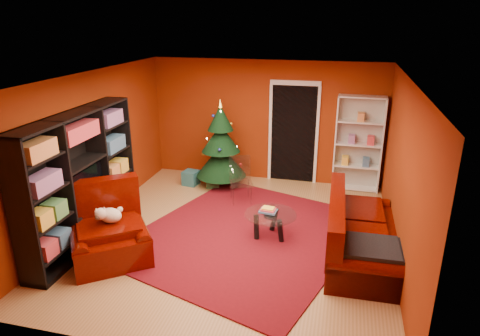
% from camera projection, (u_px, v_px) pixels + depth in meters
% --- Properties ---
extents(floor, '(5.00, 5.50, 0.05)m').
position_uv_depth(floor, '(234.00, 236.00, 7.14)').
color(floor, '#A27342').
rests_on(floor, ground).
extents(ceiling, '(5.00, 5.50, 0.05)m').
position_uv_depth(ceiling, '(233.00, 76.00, 6.24)').
color(ceiling, silver).
rests_on(ceiling, wall_back).
extents(wall_back, '(5.00, 0.05, 2.60)m').
position_uv_depth(wall_back, '(266.00, 121.00, 9.23)').
color(wall_back, maroon).
rests_on(wall_back, ground).
extents(wall_left, '(0.05, 5.50, 2.60)m').
position_uv_depth(wall_left, '(90.00, 150.00, 7.26)').
color(wall_left, maroon).
rests_on(wall_left, ground).
extents(wall_right, '(0.05, 5.50, 2.60)m').
position_uv_depth(wall_right, '(404.00, 175.00, 6.12)').
color(wall_right, maroon).
rests_on(wall_right, ground).
extents(doorway, '(1.06, 0.60, 2.16)m').
position_uv_depth(doorway, '(293.00, 135.00, 9.14)').
color(doorway, black).
rests_on(doorway, floor).
extents(rug, '(4.27, 4.62, 0.02)m').
position_uv_depth(rug, '(246.00, 235.00, 7.11)').
color(rug, maroon).
rests_on(rug, floor).
extents(media_unit, '(0.48, 2.74, 2.10)m').
position_uv_depth(media_unit, '(81.00, 180.00, 6.64)').
color(media_unit, black).
rests_on(media_unit, floor).
extents(christmas_tree, '(1.35, 1.35, 1.88)m').
position_uv_depth(christmas_tree, '(221.00, 145.00, 8.92)').
color(christmas_tree, black).
rests_on(christmas_tree, floor).
extents(gift_box_teal, '(0.35, 0.35, 0.31)m').
position_uv_depth(gift_box_teal, '(191.00, 178.00, 9.21)').
color(gift_box_teal, '#215B68').
rests_on(gift_box_teal, floor).
extents(gift_box_green, '(0.32, 0.32, 0.27)m').
position_uv_depth(gift_box_green, '(213.00, 181.00, 9.11)').
color(gift_box_green, '#286035').
rests_on(gift_box_green, floor).
extents(white_bookshelf, '(0.94, 0.36, 2.02)m').
position_uv_depth(white_bookshelf, '(358.00, 144.00, 8.71)').
color(white_bookshelf, white).
rests_on(white_bookshelf, floor).
extents(armchair, '(1.65, 1.65, 0.92)m').
position_uv_depth(armchair, '(109.00, 231.00, 6.29)').
color(armchair, '#400500').
rests_on(armchair, rug).
extents(dog, '(0.50, 0.48, 0.30)m').
position_uv_depth(dog, '(111.00, 215.00, 6.28)').
color(dog, beige).
rests_on(dog, armchair).
extents(sofa, '(1.03, 2.22, 0.95)m').
position_uv_depth(sofa, '(362.00, 228.00, 6.35)').
color(sofa, '#400500').
rests_on(sofa, rug).
extents(coffee_table, '(0.93, 0.93, 0.53)m').
position_uv_depth(coffee_table, '(270.00, 225.00, 6.98)').
color(coffee_table, gray).
rests_on(coffee_table, rug).
extents(acrylic_chair, '(0.56, 0.58, 0.82)m').
position_uv_depth(acrylic_chair, '(241.00, 183.00, 8.23)').
color(acrylic_chair, '#66605B').
rests_on(acrylic_chair, rug).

